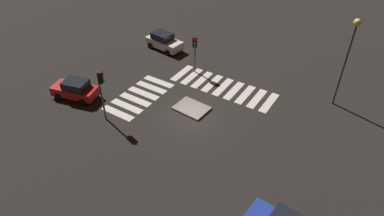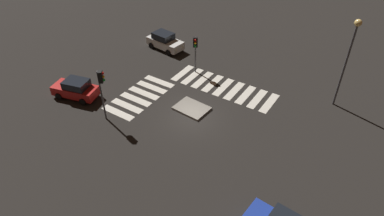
% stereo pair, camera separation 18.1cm
% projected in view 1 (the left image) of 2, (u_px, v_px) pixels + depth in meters
% --- Properties ---
extents(ground_plane, '(80.00, 80.00, 0.00)m').
position_uv_depth(ground_plane, '(192.00, 118.00, 28.48)').
color(ground_plane, black).
extents(traffic_island, '(2.93, 2.29, 0.18)m').
position_uv_depth(traffic_island, '(192.00, 108.00, 29.34)').
color(traffic_island, gray).
rests_on(traffic_island, ground).
extents(car_white, '(4.35, 2.36, 1.83)m').
position_uv_depth(car_white, '(164.00, 41.00, 37.59)').
color(car_white, silver).
rests_on(car_white, ground).
extents(car_red, '(4.28, 2.63, 1.76)m').
position_uv_depth(car_red, '(75.00, 89.00, 30.24)').
color(car_red, red).
rests_on(car_red, ground).
extents(traffic_light_north, '(0.53, 0.54, 4.55)m').
position_uv_depth(traffic_light_north, '(101.00, 84.00, 26.24)').
color(traffic_light_north, '#47474C').
rests_on(traffic_light_north, ground).
extents(traffic_light_east, '(0.54, 0.53, 3.81)m').
position_uv_depth(traffic_light_east, '(195.00, 46.00, 32.38)').
color(traffic_light_east, '#47474C').
rests_on(traffic_light_east, ground).
extents(street_lamp, '(0.56, 0.56, 7.78)m').
position_uv_depth(street_lamp, '(349.00, 49.00, 26.85)').
color(street_lamp, '#47474C').
rests_on(street_lamp, ground).
extents(crosswalk_near, '(9.90, 3.20, 0.02)m').
position_uv_depth(crosswalk_near, '(223.00, 87.00, 32.07)').
color(crosswalk_near, silver).
rests_on(crosswalk_near, ground).
extents(crosswalk_side, '(3.20, 6.45, 0.02)m').
position_uv_depth(crosswalk_side, '(140.00, 96.00, 30.87)').
color(crosswalk_side, silver).
rests_on(crosswalk_side, ground).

